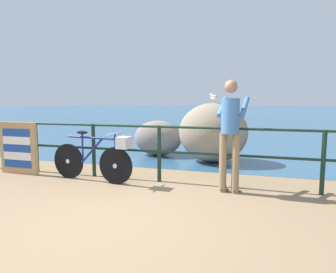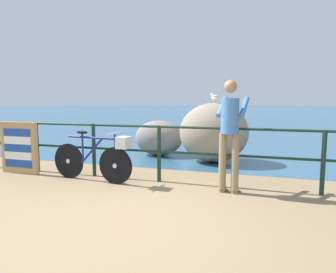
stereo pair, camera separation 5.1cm
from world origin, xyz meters
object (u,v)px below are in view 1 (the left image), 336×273
object	(u,v)px
bicycle	(98,157)
person_at_railing	(230,131)
breakwater_boulder_main	(213,133)
folded_deckchair_stack	(19,148)
seagull	(214,97)
breakwater_boulder_left	(158,138)

from	to	relation	value
bicycle	person_at_railing	bearing A→B (deg)	8.20
person_at_railing	breakwater_boulder_main	size ratio (longest dim) A/B	1.09
folded_deckchair_stack	seagull	bearing A→B (deg)	32.95
bicycle	breakwater_boulder_main	world-z (taller)	breakwater_boulder_main
breakwater_boulder_main	breakwater_boulder_left	distance (m)	1.60
bicycle	folded_deckchair_stack	distance (m)	1.86
breakwater_boulder_left	folded_deckchair_stack	bearing A→B (deg)	-126.48
bicycle	person_at_railing	size ratio (longest dim) A/B	0.95
bicycle	breakwater_boulder_left	world-z (taller)	breakwater_boulder_left
person_at_railing	folded_deckchair_stack	bearing A→B (deg)	95.60
breakwater_boulder_left	person_at_railing	bearing A→B (deg)	-52.00
bicycle	breakwater_boulder_main	bearing A→B (deg)	61.13
person_at_railing	breakwater_boulder_main	xyz separation A→B (m)	(-0.62, 2.34, -0.29)
folded_deckchair_stack	breakwater_boulder_main	xyz separation A→B (m)	(3.55, 2.32, 0.18)
person_at_railing	breakwater_boulder_left	size ratio (longest dim) A/B	1.38
person_at_railing	breakwater_boulder_left	xyz separation A→B (m)	(-2.15, 2.75, -0.52)
folded_deckchair_stack	seagull	size ratio (longest dim) A/B	3.39
breakwater_boulder_main	seagull	size ratio (longest dim) A/B	5.34
person_at_railing	breakwater_boulder_left	world-z (taller)	person_at_railing
bicycle	folded_deckchair_stack	size ratio (longest dim) A/B	1.63
breakwater_boulder_left	seagull	bearing A→B (deg)	-15.34
bicycle	seagull	size ratio (longest dim) A/B	5.52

